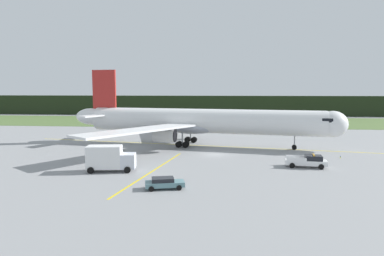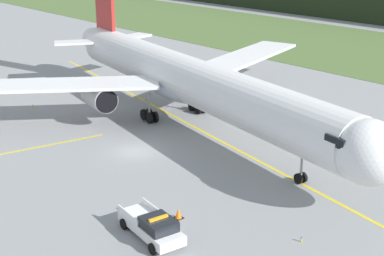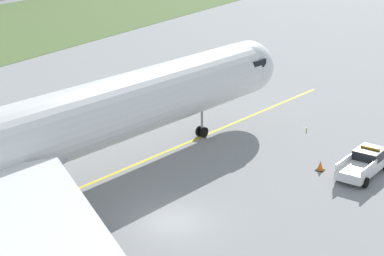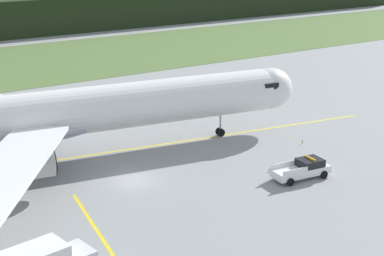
% 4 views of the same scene
% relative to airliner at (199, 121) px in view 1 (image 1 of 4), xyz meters
% --- Properties ---
extents(ground, '(320.00, 320.00, 0.00)m').
position_rel_airliner_xyz_m(ground, '(3.52, -9.18, -4.85)').
color(ground, gray).
extents(grass_verge, '(320.00, 38.23, 0.04)m').
position_rel_airliner_xyz_m(grass_verge, '(3.52, 49.97, -4.83)').
color(grass_verge, '#4F6936').
rests_on(grass_verge, ground).
extents(distant_tree_line, '(288.00, 4.49, 8.39)m').
position_rel_airliner_xyz_m(distant_tree_line, '(3.52, 79.10, -0.66)').
color(distant_tree_line, black).
rests_on(distant_tree_line, ground).
extents(taxiway_centerline_main, '(73.32, 12.25, 0.01)m').
position_rel_airliner_xyz_m(taxiway_centerline_main, '(0.85, -0.14, -4.85)').
color(taxiway_centerline_main, yellow).
rests_on(taxiway_centerline_main, ground).
extents(taxiway_centerline_spur, '(4.45, 25.50, 0.01)m').
position_rel_airliner_xyz_m(taxiway_centerline_spur, '(-4.61, -21.75, -4.85)').
color(taxiway_centerline_spur, yellow).
rests_on(taxiway_centerline_spur, ground).
extents(airliner, '(55.25, 48.46, 15.33)m').
position_rel_airliner_xyz_m(airliner, '(0.00, 0.00, 0.00)').
color(airliner, silver).
rests_on(airliner, ground).
extents(ops_pickup_truck, '(5.99, 2.85, 1.94)m').
position_rel_airliner_xyz_m(ops_pickup_truck, '(17.25, -17.55, -3.95)').
color(ops_pickup_truck, white).
rests_on(ops_pickup_truck, ground).
extents(catering_truck, '(6.82, 3.48, 3.73)m').
position_rel_airliner_xyz_m(catering_truck, '(-10.52, -22.71, -2.98)').
color(catering_truck, silver).
rests_on(catering_truck, ground).
extents(staff_car, '(4.72, 2.79, 1.30)m').
position_rel_airliner_xyz_m(staff_car, '(-1.55, -30.12, -4.15)').
color(staff_car, slate).
rests_on(staff_car, ground).
extents(apron_cone, '(0.64, 0.64, 0.79)m').
position_rel_airliner_xyz_m(apron_cone, '(16.27, -14.46, -4.46)').
color(apron_cone, black).
rests_on(apron_cone, ground).
extents(taxiway_edge_light_east, '(0.12, 0.12, 0.38)m').
position_rel_airliner_xyz_m(taxiway_edge_light_east, '(24.21, -10.34, -4.64)').
color(taxiway_edge_light_east, yellow).
rests_on(taxiway_edge_light_east, ground).
extents(taxiway_edge_light_west, '(0.12, 0.12, 0.48)m').
position_rel_airliner_xyz_m(taxiway_edge_light_west, '(-15.64, -10.34, -4.59)').
color(taxiway_edge_light_west, yellow).
rests_on(taxiway_edge_light_west, ground).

